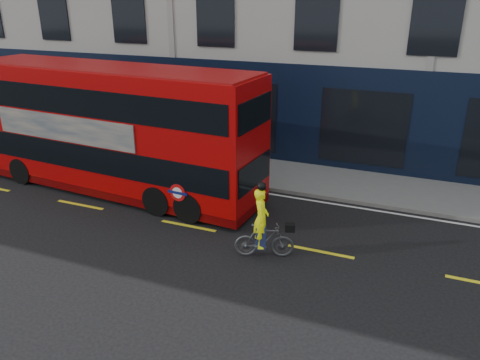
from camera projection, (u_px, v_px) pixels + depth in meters
The scene contains 7 objects.
ground at pixel (47, 224), 14.05m from camera, with size 120.00×120.00×0.00m, color black.
pavement at pixel (160, 158), 19.62m from camera, with size 60.00×3.00×0.12m, color gray.
kerb at pixel (140, 169), 18.33m from camera, with size 60.00×0.12×0.13m, color slate.
road_edge_line at pixel (136, 173), 18.09m from camera, with size 58.00×0.10×0.01m, color silver.
lane_dashes at pixel (80, 205), 15.34m from camera, with size 58.00×0.12×0.01m, color yellow, non-canonical shape.
bus at pixel (113, 129), 15.78m from camera, with size 10.80×3.18×4.29m.
cyclist at pixel (263, 232), 12.07m from camera, with size 1.61×0.94×2.10m.
Camera 1 is at (10.11, -9.46, 6.41)m, focal length 35.00 mm.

